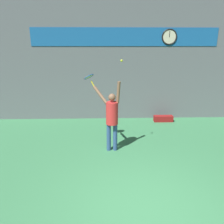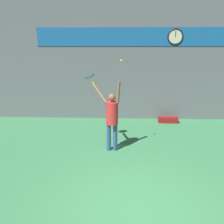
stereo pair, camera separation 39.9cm
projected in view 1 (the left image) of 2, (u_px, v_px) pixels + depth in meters
name	position (u px, v px, depth m)	size (l,w,h in m)	color
ground_plane	(148.00, 213.00, 4.27)	(18.00, 18.00, 0.00)	#387A4C
back_wall	(125.00, 61.00, 9.17)	(18.00, 0.10, 5.00)	slate
sponsor_banner	(125.00, 37.00, 8.83)	(7.61, 0.02, 0.72)	#195B9E
scoreboard_clock	(169.00, 37.00, 8.87)	(0.64, 0.06, 0.64)	beige
tennis_player	(112.00, 116.00, 6.53)	(0.84, 0.53, 2.16)	#2D4C7F
tennis_racket	(89.00, 77.00, 6.55)	(0.40, 0.41, 0.39)	yellow
tennis_ball	(122.00, 61.00, 5.98)	(0.07, 0.07, 0.07)	#CCDB2D
equipment_bag	(163.00, 119.00, 9.39)	(0.81, 0.26, 0.25)	maroon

